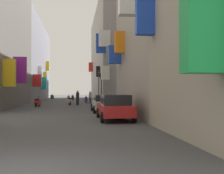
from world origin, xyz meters
TOP-DOWN VIEW (x-y plane):
  - ground_plane at (0.00, 30.00)m, footprint 140.00×140.00m
  - building_left_mid_b at (-7.99, 46.74)m, footprint 7.24×26.51m
  - building_right_mid_a at (7.99, 13.18)m, footprint 7.25×11.17m
  - building_right_mid_b at (7.99, 24.86)m, footprint 7.23×12.17m
  - building_right_mid_c at (8.00, 45.47)m, footprint 6.91×29.06m
  - parked_car_red at (3.58, 9.98)m, footprint 1.91×4.25m
  - parked_car_silver at (3.56, 15.83)m, footprint 1.91×4.34m
  - scooter_green at (-3.38, 48.41)m, footprint 0.75×1.70m
  - scooter_silver at (0.58, 26.26)m, footprint 0.56×1.84m
  - scooter_black at (0.73, 41.67)m, footprint 0.47×1.86m
  - scooter_orange at (0.17, 35.34)m, footprint 0.50×1.81m
  - scooter_blue at (2.70, 32.15)m, footprint 0.48×1.98m
  - scooter_red at (-2.69, 23.29)m, footprint 0.56×1.80m
  - pedestrian_crossing at (1.50, 26.30)m, footprint 0.40×0.40m
  - pedestrian_near_left at (3.15, 29.67)m, footprint 0.45×0.45m
  - traffic_light_near_corner at (4.61, 29.50)m, footprint 0.26×0.34m
  - traffic_light_far_corner at (4.60, 33.36)m, footprint 0.26×0.34m

SIDE VIEW (x-z plane):
  - ground_plane at x=0.00m, z-range 0.00..0.00m
  - scooter_green at x=-3.38m, z-range -0.10..1.03m
  - scooter_red at x=-2.69m, z-range -0.10..1.03m
  - scooter_orange at x=0.17m, z-range -0.10..1.03m
  - scooter_silver at x=0.58m, z-range -0.10..1.03m
  - scooter_black at x=0.73m, z-range -0.10..1.03m
  - scooter_blue at x=2.70m, z-range -0.10..1.03m
  - parked_car_silver at x=3.56m, z-range 0.04..1.41m
  - parked_car_red at x=3.58m, z-range 0.03..1.51m
  - pedestrian_near_left at x=3.15m, z-range 0.00..1.64m
  - pedestrian_crossing at x=1.50m, z-range 0.00..1.72m
  - traffic_light_near_corner at x=4.61m, z-range 0.74..4.75m
  - traffic_light_far_corner at x=4.60m, z-range 0.82..5.52m
  - building_right_mid_a at x=7.99m, z-range 0.00..13.06m
  - building_left_mid_b at x=-7.99m, z-range -0.01..14.34m
  - building_right_mid_c at x=8.00m, z-range 0.00..16.97m
  - building_right_mid_b at x=7.99m, z-range -0.01..17.85m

